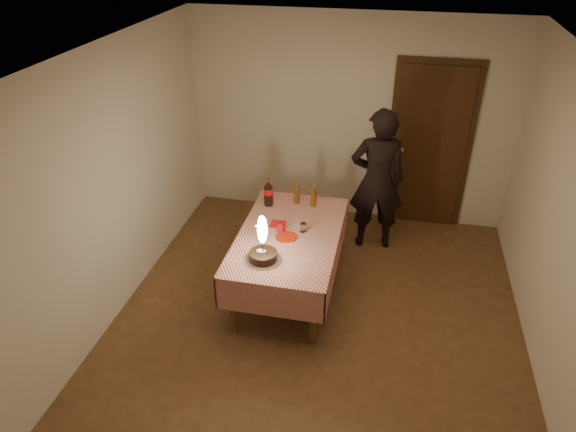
% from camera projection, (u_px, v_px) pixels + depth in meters
% --- Properties ---
extents(ground, '(4.00, 4.50, 0.01)m').
position_uv_depth(ground, '(316.00, 322.00, 5.14)').
color(ground, brown).
rests_on(ground, ground).
extents(room_shell, '(4.04, 4.54, 2.62)m').
position_uv_depth(room_shell, '(327.00, 170.00, 4.35)').
color(room_shell, beige).
rests_on(room_shell, ground).
extents(dining_table, '(1.02, 1.72, 0.71)m').
position_uv_depth(dining_table, '(289.00, 242.00, 5.27)').
color(dining_table, brown).
rests_on(dining_table, ground).
extents(birthday_cake, '(0.33, 0.33, 0.48)m').
position_uv_depth(birthday_cake, '(263.00, 249.00, 4.78)').
color(birthday_cake, white).
rests_on(birthday_cake, dining_table).
extents(red_plate, '(0.22, 0.22, 0.01)m').
position_uv_depth(red_plate, '(287.00, 237.00, 5.17)').
color(red_plate, red).
rests_on(red_plate, dining_table).
extents(red_cup, '(0.08, 0.08, 0.10)m').
position_uv_depth(red_cup, '(281.00, 227.00, 5.25)').
color(red_cup, '#B40C1D').
rests_on(red_cup, dining_table).
extents(clear_cup, '(0.07, 0.07, 0.09)m').
position_uv_depth(clear_cup, '(303.00, 227.00, 5.25)').
color(clear_cup, silver).
rests_on(clear_cup, dining_table).
extents(napkin_stack, '(0.15, 0.15, 0.02)m').
position_uv_depth(napkin_stack, '(278.00, 224.00, 5.37)').
color(napkin_stack, red).
rests_on(napkin_stack, dining_table).
extents(cola_bottle, '(0.10, 0.10, 0.32)m').
position_uv_depth(cola_bottle, '(268.00, 193.00, 5.66)').
color(cola_bottle, black).
rests_on(cola_bottle, dining_table).
extents(amber_bottle_left, '(0.06, 0.06, 0.26)m').
position_uv_depth(amber_bottle_left, '(297.00, 193.00, 5.73)').
color(amber_bottle_left, '#5D3610').
rests_on(amber_bottle_left, dining_table).
extents(amber_bottle_right, '(0.06, 0.06, 0.26)m').
position_uv_depth(amber_bottle_right, '(314.00, 196.00, 5.66)').
color(amber_bottle_right, '#5D3610').
rests_on(amber_bottle_right, dining_table).
extents(photographer, '(0.69, 0.52, 1.73)m').
position_uv_depth(photographer, '(377.00, 180.00, 5.90)').
color(photographer, black).
rests_on(photographer, ground).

